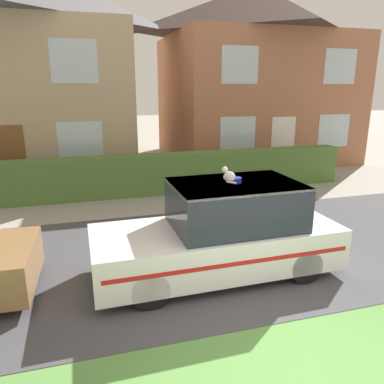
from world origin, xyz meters
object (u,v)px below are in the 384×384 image
cat (228,175)px  house_right (254,73)px  house_left (11,66)px  police_car (222,233)px

cat → house_right: 12.26m
house_left → house_right: size_ratio=1.08×
cat → house_left: 11.51m
cat → police_car: bearing=-46.1°
police_car → cat: cat is taller
house_right → cat: bearing=-116.7°
police_car → house_right: size_ratio=0.54×
house_right → police_car: bearing=-117.1°
police_car → house_left: 11.56m
cat → house_left: bearing=-20.2°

